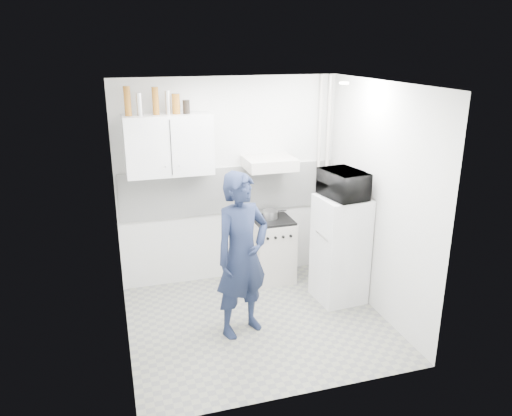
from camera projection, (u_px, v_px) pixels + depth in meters
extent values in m
plane|color=gray|center=(258.00, 323.00, 5.56)|extent=(2.80, 2.80, 0.00)
plane|color=white|center=(258.00, 84.00, 4.74)|extent=(2.80, 2.80, 0.00)
plane|color=beige|center=(229.00, 182.00, 6.29)|extent=(2.80, 0.00, 2.80)
plane|color=beige|center=(118.00, 226.00, 4.77)|extent=(0.00, 2.60, 2.60)
plane|color=beige|center=(379.00, 201.00, 5.54)|extent=(0.00, 2.60, 2.60)
imported|color=#171F38|center=(242.00, 255.00, 5.15)|extent=(0.76, 0.63, 1.77)
cube|color=#BDB7AC|center=(272.00, 250.00, 6.48)|extent=(0.51, 0.51, 0.81)
cube|color=white|center=(340.00, 249.00, 5.91)|extent=(0.57, 0.57, 1.29)
cube|color=black|center=(273.00, 220.00, 6.35)|extent=(0.49, 0.49, 0.03)
cylinder|color=silver|center=(270.00, 214.00, 6.36)|extent=(0.19, 0.19, 0.11)
imported|color=black|center=(344.00, 184.00, 5.66)|extent=(0.62, 0.47, 0.31)
cylinder|color=brown|center=(127.00, 101.00, 5.47)|extent=(0.08, 0.08, 0.32)
cylinder|color=silver|center=(139.00, 104.00, 5.52)|extent=(0.06, 0.06, 0.25)
cylinder|color=brown|center=(155.00, 101.00, 5.56)|extent=(0.07, 0.07, 0.31)
cylinder|color=silver|center=(168.00, 102.00, 5.60)|extent=(0.06, 0.06, 0.27)
cylinder|color=brown|center=(176.00, 104.00, 5.63)|extent=(0.09, 0.09, 0.23)
cylinder|color=black|center=(186.00, 107.00, 5.68)|extent=(0.08, 0.08, 0.15)
cube|color=white|center=(169.00, 145.00, 5.75)|extent=(1.00, 0.35, 0.70)
cube|color=#BDB7AC|center=(269.00, 163.00, 6.10)|extent=(0.60, 0.50, 0.14)
cube|color=white|center=(230.00, 190.00, 6.31)|extent=(2.74, 0.03, 0.60)
cylinder|color=#BDB7AC|center=(326.00, 176.00, 6.57)|extent=(0.05, 0.05, 2.60)
cylinder|color=#BDB7AC|center=(318.00, 177.00, 6.54)|extent=(0.04, 0.04, 2.60)
cylinder|color=white|center=(344.00, 83.00, 5.21)|extent=(0.10, 0.10, 0.02)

